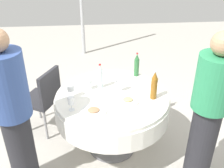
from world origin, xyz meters
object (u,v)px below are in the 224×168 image
bottle_clear_right (100,77)px  bottle_amber_south (154,86)px  bottle_green_near (137,65)px  wine_glass_left (71,88)px  dining_table (112,107)px  person_right (13,114)px  chair_west (44,96)px  wine_glass_west (71,101)px  wine_glass_east (121,84)px  plate_inner (128,100)px  person_near (208,113)px  plate_front (94,111)px  wine_glass_rear (89,82)px

bottle_clear_right → bottle_amber_south: bearing=153.7°
bottle_green_near → wine_glass_left: bearing=29.7°
dining_table → bottle_amber_south: (-0.43, 0.10, 0.30)m
person_right → chair_west: bearing=-33.5°
wine_glass_west → wine_glass_left: bearing=-86.6°
dining_table → wine_glass_east: bearing=-142.6°
bottle_green_near → person_right: person_right is taller
plate_inner → person_near: size_ratio=0.14×
bottle_clear_right → wine_glass_west: size_ratio=1.94×
wine_glass_left → plate_inner: 0.61m
bottle_green_near → bottle_amber_south: bottle_amber_south is taller
dining_table → chair_west: 0.90m
plate_inner → bottle_amber_south: bearing=-171.1°
bottle_clear_right → bottle_green_near: bearing=-151.0°
bottle_green_near → plate_front: bearing=53.1°
wine_glass_east → dining_table: bearing=37.4°
bottle_amber_south → person_near: bearing=132.6°
bottle_amber_south → wine_glass_east: bearing=-28.4°
bottle_clear_right → chair_west: bottle_clear_right is taller
bottle_clear_right → plate_front: size_ratio=1.13×
wine_glass_west → person_near: size_ratio=0.09×
wine_glass_rear → plate_front: bearing=94.9°
bottle_clear_right → person_near: bearing=143.2°
person_right → person_near: size_ratio=1.03×
person_right → person_near: bearing=-118.9°
dining_table → wine_glass_left: bearing=1.8°
wine_glass_west → chair_west: 0.82m
wine_glass_west → chair_west: wine_glass_west is taller
bottle_amber_south → plate_front: bearing=17.5°
plate_inner → plate_front: 0.39m
plate_inner → chair_west: 1.13m
wine_glass_east → wine_glass_left: bearing=9.8°
plate_inner → person_right: person_right is taller
bottle_green_near → person_near: (-0.50, 0.96, -0.04)m
bottle_green_near → wine_glass_west: 1.01m
bottle_clear_right → person_right: 1.01m
dining_table → plate_front: bearing=55.2°
dining_table → chair_west: bearing=-26.3°
person_right → wine_glass_left: bearing=-74.0°
bottle_amber_south → plate_inner: 0.31m
wine_glass_east → person_right: (1.02, 0.53, 0.03)m
plate_inner → person_right: 1.12m
wine_glass_west → plate_inner: size_ratio=0.66×
wine_glass_west → dining_table: bearing=-150.1°
bottle_clear_right → bottle_green_near: size_ratio=0.97×
bottle_amber_south → chair_west: (1.24, -0.50, -0.37)m
person_right → plate_inner: bearing=-100.0°
bottle_clear_right → bottle_green_near: bottle_green_near is taller
plate_inner → plate_front: same height
plate_inner → person_right: size_ratio=0.14×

